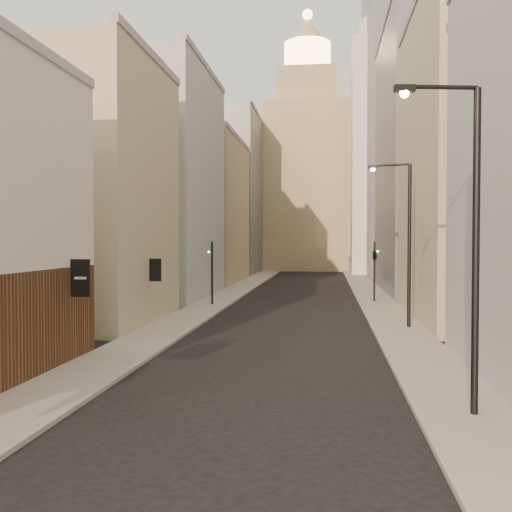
{
  "coord_description": "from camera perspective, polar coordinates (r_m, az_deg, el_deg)",
  "views": [
    {
      "loc": [
        2.45,
        -7.62,
        5.11
      ],
      "look_at": [
        -0.92,
        19.49,
        4.35
      ],
      "focal_mm": 40.0,
      "sensor_mm": 36.0,
      "label": 1
    }
  ],
  "objects": [
    {
      "name": "streetlamp_near",
      "position": [
        17.2,
        20.4,
        2.47
      ],
      "size": [
        2.46,
        0.65,
        9.46
      ],
      "rotation": [
        0.0,
        0.0,
        0.18
      ],
      "color": "black",
      "rests_on": "ground"
    },
    {
      "name": "white_tower",
      "position": [
        87.0,
        12.19,
        10.49
      ],
      "size": [
        8.0,
        8.0,
        41.5
      ],
      "color": "silver",
      "rests_on": "ground"
    },
    {
      "name": "left_bldg_beige",
      "position": [
        36.71,
        -16.21,
        6.05
      ],
      "size": [
        8.0,
        12.0,
        16.0
      ],
      "primitive_type": "cube",
      "color": "#ABA487",
      "rests_on": "ground"
    },
    {
      "name": "highrise",
      "position": [
        89.41,
        17.51,
        14.81
      ],
      "size": [
        21.0,
        23.0,
        51.2
      ],
      "color": "gray",
      "rests_on": "ground"
    },
    {
      "name": "left_bldg_wingrid",
      "position": [
        89.07,
        -2.28,
        6.03
      ],
      "size": [
        8.0,
        20.0,
        24.0
      ],
      "primitive_type": "cube",
      "color": "gray",
      "rests_on": "ground"
    },
    {
      "name": "left_bldg_tan",
      "position": [
        69.23,
        -4.98,
        4.4
      ],
      "size": [
        8.0,
        18.0,
        17.0
      ],
      "primitive_type": "cube",
      "color": "tan",
      "rests_on": "ground"
    },
    {
      "name": "sidewalk_right",
      "position": [
        62.95,
        10.77,
        -3.02
      ],
      "size": [
        3.0,
        140.0,
        0.15
      ],
      "primitive_type": "cube",
      "color": "gray",
      "rests_on": "ground"
    },
    {
      "name": "sidewalk_left",
      "position": [
        63.45,
        -1.04,
        -2.95
      ],
      "size": [
        3.0,
        140.0,
        0.15
      ],
      "primitive_type": "cube",
      "color": "gray",
      "rests_on": "ground"
    },
    {
      "name": "streetlamp_mid",
      "position": [
        33.64,
        14.67,
        2.07
      ],
      "size": [
        2.44,
        0.8,
        9.48
      ],
      "rotation": [
        0.0,
        0.0,
        -0.25
      ],
      "color": "black",
      "rests_on": "ground"
    },
    {
      "name": "clock_tower",
      "position": [
        100.46,
        5.13,
        8.75
      ],
      "size": [
        14.0,
        14.0,
        44.9
      ],
      "color": "tan",
      "rests_on": "ground"
    },
    {
      "name": "left_bldg_grey",
      "position": [
        51.91,
        -9.17,
        6.98
      ],
      "size": [
        8.0,
        16.0,
        20.0
      ],
      "primitive_type": "cube",
      "color": "#A2A1A6",
      "rests_on": "ground"
    },
    {
      "name": "traffic_light_right",
      "position": [
        47.11,
        11.77,
        0.05
      ],
      "size": [
        0.64,
        0.61,
        5.0
      ],
      "rotation": [
        0.0,
        0.0,
        3.15
      ],
      "color": "black",
      "rests_on": "ground"
    },
    {
      "name": "traffic_light_left",
      "position": [
        44.07,
        -4.42,
        -0.62
      ],
      "size": [
        0.53,
        0.4,
        5.0
      ],
      "rotation": [
        0.0,
        0.0,
        3.04
      ],
      "color": "black",
      "rests_on": "ground"
    },
    {
      "name": "right_bldg_beige",
      "position": [
        39.12,
        21.42,
        8.67
      ],
      "size": [
        8.0,
        16.0,
        20.0
      ],
      "primitive_type": "cube",
      "color": "#ABA487",
      "rests_on": "ground"
    },
    {
      "name": "right_bldg_wingrid",
      "position": [
        58.93,
        16.57,
        9.23
      ],
      "size": [
        8.0,
        20.0,
        26.0
      ],
      "primitive_type": "cube",
      "color": "gray",
      "rests_on": "ground"
    }
  ]
}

